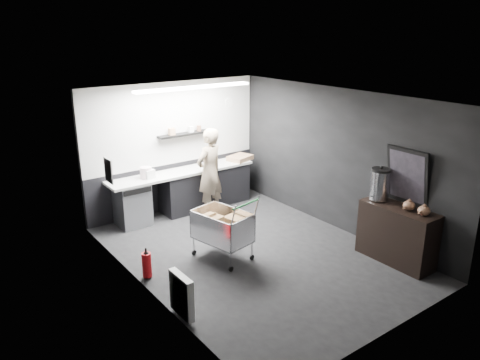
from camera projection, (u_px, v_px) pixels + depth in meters
floor at (254, 253)px, 8.12m from camera, size 5.50×5.50×0.00m
ceiling at (256, 98)px, 7.27m from camera, size 5.50×5.50×0.00m
wall_back at (174, 147)px, 9.80m from camera, size 5.50×0.00×5.50m
wall_front at (397, 238)px, 5.60m from camera, size 5.50×0.00×5.50m
wall_left at (143, 206)px, 6.57m from camera, size 0.00×5.50×5.50m
wall_right at (338, 160)px, 8.83m from camera, size 0.00×5.50×5.50m
kitchen_wall_panel at (173, 123)px, 9.62m from camera, size 3.95×0.02×1.70m
dado_panel at (176, 185)px, 10.05m from camera, size 3.95×0.02×1.00m
floating_shelf at (185, 134)px, 9.73m from camera, size 1.20×0.22×0.04m
wall_clock at (229, 102)px, 10.31m from camera, size 0.20×0.03×0.20m
poster at (108, 171)px, 7.51m from camera, size 0.02×0.30×0.40m
poster_red_band at (108, 166)px, 7.49m from camera, size 0.02×0.22×0.10m
radiator at (182, 295)px, 6.23m from camera, size 0.10×0.50×0.60m
ceiling_strip at (194, 87)px, 8.69m from camera, size 2.40×0.20×0.04m
prep_counter at (189, 190)px, 9.90m from camera, size 3.20×0.61×0.90m
person at (210, 172)px, 9.55m from camera, size 0.76×0.60×1.83m
shopping_cart at (222, 229)px, 7.82m from camera, size 0.81×1.14×1.12m
sideboard at (396, 227)px, 7.72m from camera, size 0.55×1.28×1.92m
fire_extinguisher at (147, 264)px, 7.28m from camera, size 0.15×0.15×0.49m
cardboard_box at (240, 158)px, 10.45m from camera, size 0.60×0.52×0.10m
pink_tub at (146, 173)px, 9.19m from camera, size 0.23×0.23×0.23m
white_container at (149, 174)px, 9.18m from camera, size 0.23×0.19×0.18m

